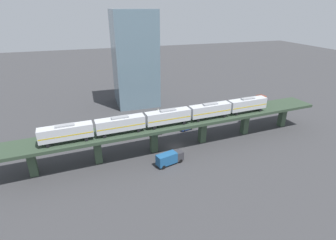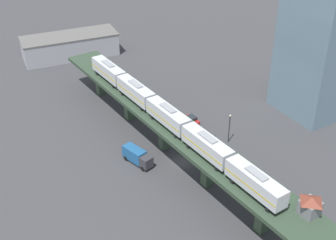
% 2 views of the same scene
% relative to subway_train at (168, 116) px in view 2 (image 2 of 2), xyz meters
% --- Properties ---
extents(ground_plane, '(400.00, 400.00, 0.00)m').
position_rel_subway_train_xyz_m(ground_plane, '(1.60, -2.79, -10.42)').
color(ground_plane, '#38383A').
extents(elevated_viaduct, '(14.86, 92.36, 7.88)m').
position_rel_subway_train_xyz_m(elevated_viaduct, '(1.61, -2.97, -3.66)').
color(elevated_viaduct, '#2C3D2C').
rests_on(elevated_viaduct, ground).
extents(subway_train, '(7.21, 62.44, 4.45)m').
position_rel_subway_train_xyz_m(subway_train, '(0.00, 0.00, 0.00)').
color(subway_train, silver).
rests_on(subway_train, elevated_viaduct).
extents(signal_hut, '(3.44, 3.44, 3.40)m').
position_rel_subway_train_xyz_m(signal_hut, '(6.14, -33.06, -0.74)').
color(signal_hut, slate).
rests_on(signal_hut, elevated_viaduct).
extents(street_car_blue, '(3.07, 4.74, 1.89)m').
position_rel_subway_train_xyz_m(street_car_blue, '(11.04, -9.82, -9.48)').
color(street_car_blue, '#233D93').
rests_on(street_car_blue, ground).
extents(street_car_silver, '(2.76, 4.70, 1.89)m').
position_rel_subway_train_xyz_m(street_car_silver, '(10.80, 0.50, -9.48)').
color(street_car_silver, '#B7BABF').
rests_on(street_car_silver, ground).
extents(street_car_red, '(2.22, 4.53, 1.89)m').
position_rel_subway_train_xyz_m(street_car_red, '(11.76, 9.30, -9.48)').
color(street_car_red, '#AD1E1E').
rests_on(street_car_red, ground).
extents(delivery_truck, '(4.05, 7.54, 3.20)m').
position_rel_subway_train_xyz_m(delivery_truck, '(-6.36, 1.64, -8.66)').
color(delivery_truck, '#333338').
rests_on(delivery_truck, ground).
extents(street_lamp, '(0.44, 0.44, 6.94)m').
position_rel_subway_train_xyz_m(street_lamp, '(14.62, -1.40, -6.31)').
color(street_lamp, black).
rests_on(street_lamp, ground).
extents(warehouse_building, '(29.57, 13.51, 6.80)m').
position_rel_subway_train_xyz_m(warehouse_building, '(0.73, 60.73, -7.01)').
color(warehouse_building, '#99999E').
rests_on(warehouse_building, ground).
extents(office_tower, '(16.00, 16.00, 36.00)m').
position_rel_subway_train_xyz_m(office_tower, '(41.57, 0.16, 7.58)').
color(office_tower, slate).
rests_on(office_tower, ground).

